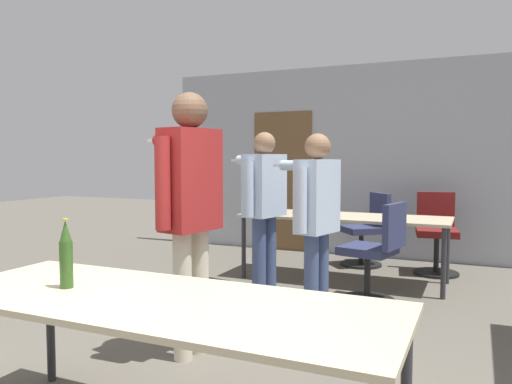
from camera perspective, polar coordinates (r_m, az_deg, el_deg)
name	(u,v)px	position (r m, az deg, el deg)	size (l,w,h in m)	color
back_wall	(355,162)	(7.14, 11.24, 3.44)	(5.65, 0.12, 2.66)	#A3A8B2
conference_table_near	(159,310)	(2.40, -10.99, -13.11)	(2.24, 0.83, 0.73)	#C6B793
conference_table_far	(343,221)	(5.64, 9.95, -3.25)	(2.27, 0.77, 0.73)	#C6B793
person_right_polo	(316,210)	(4.11, 6.83, -2.01)	(0.69, 0.68, 1.57)	#3D4C75
person_near_casual	(263,198)	(4.99, 0.84, -0.66)	(0.73, 0.76, 1.63)	#3D4C75
person_center_tall	(189,197)	(3.44, -7.67, -0.53)	(0.78, 0.72, 1.82)	beige
office_chair_mid_tucked	(367,232)	(6.54, 12.54, -4.45)	(0.69, 0.68, 0.92)	black
office_chair_near_pushed	(375,255)	(4.87, 13.47, -7.04)	(0.61, 0.55, 0.96)	black
office_chair_far_right	(436,235)	(6.33, 19.90, -4.64)	(0.52, 0.58, 0.96)	black
beer_bottle	(66,255)	(2.65, -20.89, -6.78)	(0.06, 0.06, 0.35)	#2D511E
drink_cup	(298,209)	(5.83, 4.82, -1.90)	(0.09, 0.09, 0.10)	#E05123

